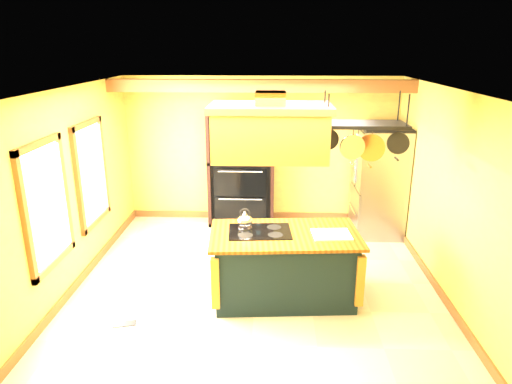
# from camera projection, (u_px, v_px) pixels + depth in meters

# --- Properties ---
(floor) EXTENTS (5.00, 5.00, 0.00)m
(floor) POSITION_uv_depth(u_px,v_px,m) (256.00, 281.00, 6.53)
(floor) COLOR beige
(floor) RESTS_ON ground
(ceiling) EXTENTS (5.00, 5.00, 0.00)m
(ceiling) POSITION_uv_depth(u_px,v_px,m) (256.00, 88.00, 5.70)
(ceiling) COLOR white
(ceiling) RESTS_ON wall_back
(wall_back) EXTENTS (5.00, 0.02, 2.70)m
(wall_back) POSITION_uv_depth(u_px,v_px,m) (261.00, 150.00, 8.49)
(wall_back) COLOR gold
(wall_back) RESTS_ON floor
(wall_front) EXTENTS (5.00, 0.02, 2.70)m
(wall_front) POSITION_uv_depth(u_px,v_px,m) (245.00, 284.00, 3.73)
(wall_front) COLOR gold
(wall_front) RESTS_ON floor
(wall_left) EXTENTS (0.02, 5.00, 2.70)m
(wall_left) POSITION_uv_depth(u_px,v_px,m) (73.00, 189.00, 6.20)
(wall_left) COLOR gold
(wall_left) RESTS_ON floor
(wall_right) EXTENTS (0.02, 5.00, 2.70)m
(wall_right) POSITION_uv_depth(u_px,v_px,m) (445.00, 193.00, 6.02)
(wall_right) COLOR gold
(wall_right) RESTS_ON floor
(ceiling_beam) EXTENTS (5.00, 0.15, 0.20)m
(ceiling_beam) POSITION_uv_depth(u_px,v_px,m) (260.00, 86.00, 7.35)
(ceiling_beam) COLOR brown
(ceiling_beam) RESTS_ON ceiling
(window_near) EXTENTS (0.06, 1.06, 1.56)m
(window_near) POSITION_uv_depth(u_px,v_px,m) (47.00, 205.00, 5.43)
(window_near) COLOR brown
(window_near) RESTS_ON wall_left
(window_far) EXTENTS (0.06, 1.06, 1.56)m
(window_far) POSITION_uv_depth(u_px,v_px,m) (92.00, 174.00, 6.76)
(window_far) COLOR brown
(window_far) RESTS_ON wall_left
(kitchen_island) EXTENTS (1.98, 1.20, 1.11)m
(kitchen_island) POSITION_uv_depth(u_px,v_px,m) (284.00, 265.00, 5.98)
(kitchen_island) COLOR black
(kitchen_island) RESTS_ON floor
(range_hood) EXTENTS (1.44, 0.81, 0.80)m
(range_hood) POSITION_uv_depth(u_px,v_px,m) (270.00, 130.00, 5.44)
(range_hood) COLOR #AE722B
(range_hood) RESTS_ON ceiling
(pot_rack) EXTENTS (1.05, 0.50, 0.84)m
(pot_rack) POSITION_uv_depth(u_px,v_px,m) (363.00, 132.00, 5.40)
(pot_rack) COLOR black
(pot_rack) RESTS_ON ceiling
(refrigerator) EXTENTS (0.81, 0.96, 1.88)m
(refrigerator) POSITION_uv_depth(u_px,v_px,m) (379.00, 183.00, 7.98)
(refrigerator) COLOR gray
(refrigerator) RESTS_ON floor
(hutch) EXTENTS (1.20, 0.55, 2.12)m
(hutch) POSITION_uv_depth(u_px,v_px,m) (242.00, 180.00, 8.44)
(hutch) COLOR black
(hutch) RESTS_ON floor
(floor_register) EXTENTS (0.30, 0.18, 0.01)m
(floor_register) POSITION_uv_depth(u_px,v_px,m) (124.00, 324.00, 5.51)
(floor_register) COLOR black
(floor_register) RESTS_ON floor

